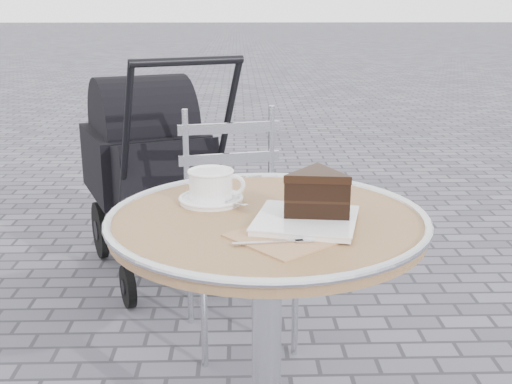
{
  "coord_description": "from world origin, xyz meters",
  "views": [
    {
      "loc": [
        -0.06,
        -1.35,
        1.19
      ],
      "look_at": [
        -0.02,
        0.03,
        0.78
      ],
      "focal_mm": 45.0,
      "sensor_mm": 36.0,
      "label": 1
    }
  ],
  "objects_px": {
    "cappuccino_set": "(212,188)",
    "baby_stroller": "(151,173)",
    "cake_plate_set": "(314,199)",
    "bistro_chair": "(234,198)",
    "cafe_table": "(267,284)"
  },
  "relations": [
    {
      "from": "cake_plate_set",
      "to": "baby_stroller",
      "type": "bearing_deg",
      "value": 124.58
    },
    {
      "from": "baby_stroller",
      "to": "bistro_chair",
      "type": "bearing_deg",
      "value": -79.38
    },
    {
      "from": "cappuccino_set",
      "to": "cake_plate_set",
      "type": "relative_size",
      "value": 0.46
    },
    {
      "from": "cappuccino_set",
      "to": "bistro_chair",
      "type": "bearing_deg",
      "value": 90.92
    },
    {
      "from": "cappuccino_set",
      "to": "bistro_chair",
      "type": "relative_size",
      "value": 0.19
    },
    {
      "from": "cafe_table",
      "to": "cappuccino_set",
      "type": "distance_m",
      "value": 0.26
    },
    {
      "from": "cake_plate_set",
      "to": "baby_stroller",
      "type": "xyz_separation_m",
      "value": [
        -0.56,
        1.48,
        -0.33
      ]
    },
    {
      "from": "cake_plate_set",
      "to": "baby_stroller",
      "type": "distance_m",
      "value": 1.62
    },
    {
      "from": "cappuccino_set",
      "to": "cake_plate_set",
      "type": "bearing_deg",
      "value": -29.8
    },
    {
      "from": "bistro_chair",
      "to": "cafe_table",
      "type": "bearing_deg",
      "value": -97.2
    },
    {
      "from": "bistro_chair",
      "to": "baby_stroller",
      "type": "distance_m",
      "value": 0.7
    },
    {
      "from": "baby_stroller",
      "to": "cappuccino_set",
      "type": "bearing_deg",
      "value": -98.11
    },
    {
      "from": "cappuccino_set",
      "to": "baby_stroller",
      "type": "xyz_separation_m",
      "value": [
        -0.33,
        1.33,
        -0.31
      ]
    },
    {
      "from": "cake_plate_set",
      "to": "baby_stroller",
      "type": "relative_size",
      "value": 0.33
    },
    {
      "from": "cafe_table",
      "to": "cappuccino_set",
      "type": "xyz_separation_m",
      "value": [
        -0.13,
        0.11,
        0.2
      ]
    }
  ]
}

